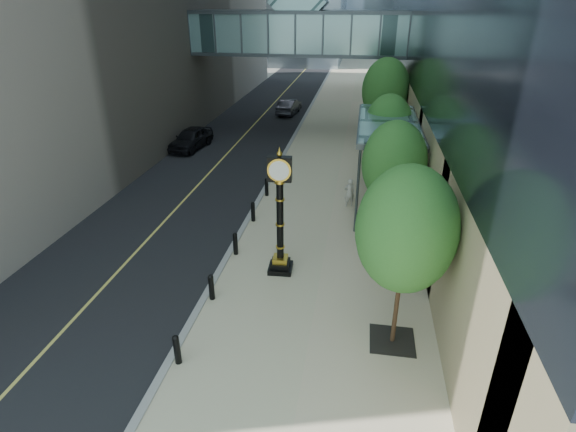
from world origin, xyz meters
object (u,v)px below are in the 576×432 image
object	(u,v)px
pedestrian	(349,193)
car_near	(191,138)
street_clock	(280,222)
car_far	(289,106)

from	to	relation	value
pedestrian	car_near	xyz separation A→B (m)	(-11.68, 8.39, -0.04)
street_clock	car_near	xyz separation A→B (m)	(-9.26, 15.05, -1.43)
pedestrian	car_far	size ratio (longest dim) A/B	0.36
pedestrian	car_near	bearing A→B (deg)	-51.81
pedestrian	car_near	world-z (taller)	pedestrian
car_near	car_far	bearing A→B (deg)	74.32
street_clock	car_far	bearing A→B (deg)	95.61
car_near	car_far	distance (m)	13.10
pedestrian	car_far	xyz separation A→B (m)	(-6.47, 20.41, -0.10)
car_near	car_far	size ratio (longest dim) A/B	1.06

